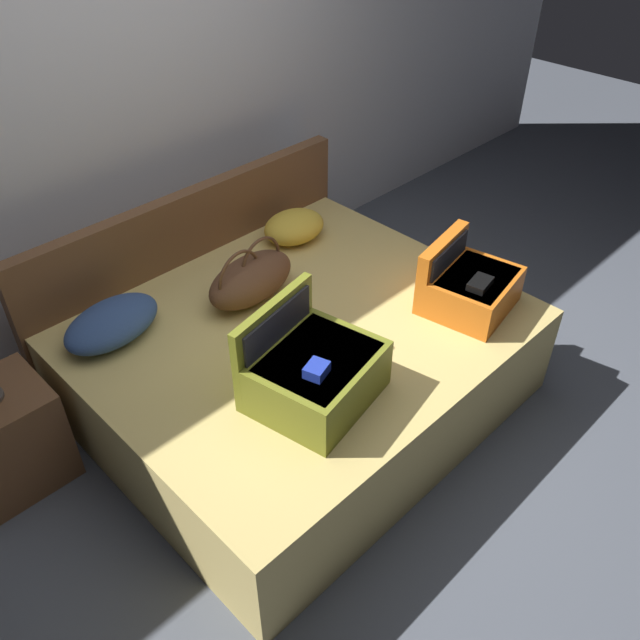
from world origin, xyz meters
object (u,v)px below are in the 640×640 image
(bed, at_px, (303,364))
(pillow_center_head, at_px, (112,323))
(hard_case_medium, at_px, (469,286))
(pillow_near_headboard, at_px, (294,227))
(hard_case_large, at_px, (314,372))
(duffel_bag, at_px, (251,279))
(nightstand, at_px, (6,439))

(bed, relative_size, pillow_center_head, 4.12)
(hard_case_medium, bearing_deg, bed, 135.94)
(hard_case_medium, bearing_deg, pillow_near_headboard, 89.32)
(pillow_center_head, bearing_deg, hard_case_medium, -36.74)
(hard_case_medium, distance_m, pillow_near_headboard, 1.07)
(hard_case_large, relative_size, pillow_center_head, 1.20)
(hard_case_medium, distance_m, pillow_center_head, 1.69)
(duffel_bag, relative_size, pillow_near_headboard, 1.48)
(hard_case_large, distance_m, pillow_center_head, 1.01)
(hard_case_medium, xyz_separation_m, pillow_near_headboard, (-0.18, 1.05, -0.04))
(hard_case_medium, relative_size, pillow_near_headboard, 1.32)
(nightstand, bearing_deg, bed, -24.36)
(nightstand, bearing_deg, pillow_center_head, -1.99)
(hard_case_medium, xyz_separation_m, pillow_center_head, (-1.35, 1.01, -0.04))
(hard_case_large, height_order, hard_case_medium, hard_case_large)
(hard_case_large, xyz_separation_m, pillow_center_head, (-0.38, 0.93, -0.06))
(hard_case_medium, bearing_deg, nightstand, 141.95)
(bed, relative_size, nightstand, 3.96)
(pillow_near_headboard, relative_size, nightstand, 0.73)
(hard_case_medium, relative_size, pillow_center_head, 1.01)
(pillow_near_headboard, distance_m, nightstand, 1.80)
(hard_case_large, relative_size, nightstand, 1.15)
(pillow_near_headboard, relative_size, pillow_center_head, 0.76)
(hard_case_large, bearing_deg, hard_case_medium, -16.03)
(hard_case_large, height_order, pillow_center_head, hard_case_large)
(hard_case_large, xyz_separation_m, hard_case_medium, (0.97, -0.08, -0.02))
(hard_case_medium, height_order, nightstand, hard_case_medium)
(hard_case_medium, relative_size, nightstand, 0.97)
(pillow_near_headboard, bearing_deg, hard_case_large, -129.25)
(bed, height_order, pillow_near_headboard, pillow_near_headboard)
(nightstand, bearing_deg, pillow_near_headboard, 0.70)
(duffel_bag, xyz_separation_m, nightstand, (-1.24, 0.23, -0.36))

